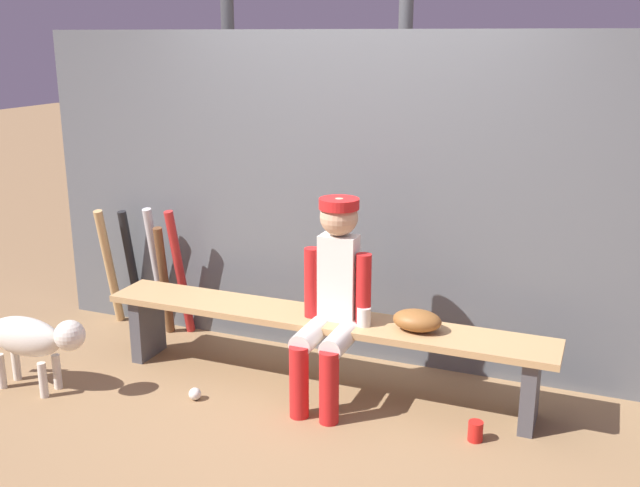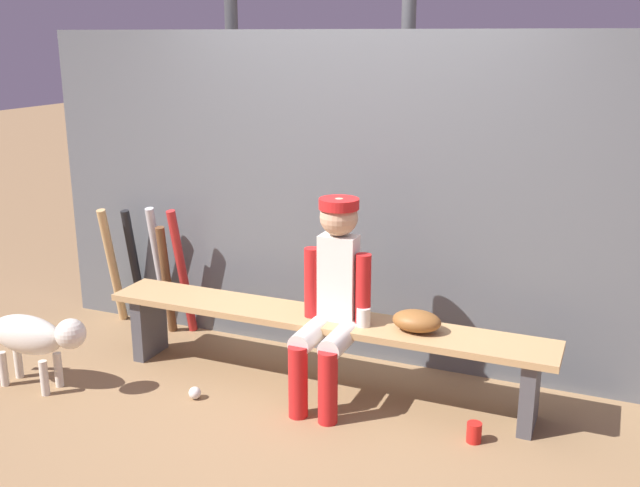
# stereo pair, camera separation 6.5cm
# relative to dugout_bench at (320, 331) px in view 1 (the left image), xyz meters

# --- Properties ---
(ground_plane) EXTENTS (30.00, 30.00, 0.00)m
(ground_plane) POSITION_rel_dugout_bench_xyz_m (0.00, 0.00, -0.37)
(ground_plane) COLOR olive
(chainlink_fence) EXTENTS (4.51, 0.03, 2.11)m
(chainlink_fence) POSITION_rel_dugout_bench_xyz_m (0.00, 0.53, 0.69)
(chainlink_fence) COLOR #595E63
(chainlink_fence) RESTS_ON ground_plane
(dugout_bench) EXTENTS (2.78, 0.36, 0.46)m
(dugout_bench) POSITION_rel_dugout_bench_xyz_m (0.00, 0.00, 0.00)
(dugout_bench) COLOR tan
(dugout_bench) RESTS_ON ground_plane
(player_seated) EXTENTS (0.41, 0.55, 1.19)m
(player_seated) POSITION_rel_dugout_bench_xyz_m (0.12, -0.11, 0.28)
(player_seated) COLOR silver
(player_seated) RESTS_ON ground_plane
(baseball_glove) EXTENTS (0.28, 0.20, 0.12)m
(baseball_glove) POSITION_rel_dugout_bench_xyz_m (0.59, 0.00, 0.16)
(baseball_glove) COLOR brown
(baseball_glove) RESTS_ON dugout_bench
(bat_aluminum_red) EXTENTS (0.10, 0.24, 0.93)m
(bat_aluminum_red) POSITION_rel_dugout_bench_xyz_m (-1.22, 0.39, 0.10)
(bat_aluminum_red) COLOR #B22323
(bat_aluminum_red) RESTS_ON ground_plane
(bat_wood_dark) EXTENTS (0.08, 0.18, 0.81)m
(bat_wood_dark) POSITION_rel_dugout_bench_xyz_m (-1.33, 0.35, 0.04)
(bat_wood_dark) COLOR brown
(bat_wood_dark) RESTS_ON ground_plane
(bat_aluminum_silver) EXTENTS (0.07, 0.23, 0.92)m
(bat_aluminum_silver) POSITION_rel_dugout_bench_xyz_m (-1.45, 0.44, 0.09)
(bat_aluminum_silver) COLOR #B7B7BC
(bat_aluminum_silver) RESTS_ON ground_plane
(bat_aluminum_black) EXTENTS (0.09, 0.19, 0.87)m
(bat_aluminum_black) POSITION_rel_dugout_bench_xyz_m (-1.67, 0.45, 0.07)
(bat_aluminum_black) COLOR black
(bat_aluminum_black) RESTS_ON ground_plane
(bat_wood_tan) EXTENTS (0.09, 0.26, 0.90)m
(bat_wood_tan) POSITION_rel_dugout_bench_xyz_m (-1.80, 0.36, 0.08)
(bat_wood_tan) COLOR tan
(bat_wood_tan) RESTS_ON ground_plane
(baseball) EXTENTS (0.07, 0.07, 0.07)m
(baseball) POSITION_rel_dugout_bench_xyz_m (-0.62, -0.43, -0.33)
(baseball) COLOR white
(baseball) RESTS_ON ground_plane
(cup_on_ground) EXTENTS (0.08, 0.08, 0.11)m
(cup_on_ground) POSITION_rel_dugout_bench_xyz_m (1.00, -0.27, -0.31)
(cup_on_ground) COLOR red
(cup_on_ground) RESTS_ON ground_plane
(cup_on_bench) EXTENTS (0.08, 0.08, 0.11)m
(cup_on_bench) POSITION_rel_dugout_bench_xyz_m (0.29, -0.05, 0.15)
(cup_on_bench) COLOR silver
(cup_on_bench) RESTS_ON dugout_bench
(dog) EXTENTS (0.84, 0.20, 0.49)m
(dog) POSITION_rel_dugout_bench_xyz_m (-1.58, -0.68, -0.03)
(dog) COLOR beige
(dog) RESTS_ON ground_plane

